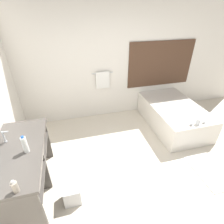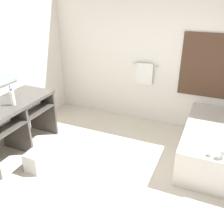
{
  "view_description": "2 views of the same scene",
  "coord_description": "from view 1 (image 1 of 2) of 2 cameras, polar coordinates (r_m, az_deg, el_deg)",
  "views": [
    {
      "loc": [
        -1.09,
        -1.67,
        2.5
      ],
      "look_at": [
        -0.42,
        0.85,
        0.89
      ],
      "focal_mm": 28.0,
      "sensor_mm": 36.0,
      "label": 1
    },
    {
      "loc": [
        0.96,
        -2.3,
        2.39
      ],
      "look_at": [
        -0.41,
        0.86,
        0.72
      ],
      "focal_mm": 40.0,
      "sensor_mm": 36.0,
      "label": 2
    }
  ],
  "objects": [
    {
      "name": "soap_dispenser",
      "position": [
        2.14,
        -29.11,
        -20.58
      ],
      "size": [
        0.06,
        0.06,
        0.16
      ],
      "color": "gray",
      "rests_on": "vanity_counter"
    },
    {
      "name": "bathtub",
      "position": [
        4.36,
        19.29,
        -0.67
      ],
      "size": [
        1.07,
        1.75,
        0.66
      ],
      "color": "silver",
      "rests_on": "ground_plane"
    },
    {
      "name": "waste_bin",
      "position": [
        2.87,
        -12.87,
        -24.57
      ],
      "size": [
        0.24,
        0.24,
        0.29
      ],
      "color": "#B2B2B2",
      "rests_on": "ground_plane"
    },
    {
      "name": "wall_back_with_blinds",
      "position": [
        4.22,
        1.29,
        15.8
      ],
      "size": [
        7.4,
        0.13,
        2.7
      ],
      "color": "white",
      "rests_on": "ground_plane"
    },
    {
      "name": "bath_mat",
      "position": [
        3.66,
        29.3,
        -16.48
      ],
      "size": [
        0.5,
        0.79,
        0.02
      ],
      "color": "white",
      "rests_on": "ground_plane"
    },
    {
      "name": "sink_faucet",
      "position": [
        2.82,
        -31.73,
        -6.98
      ],
      "size": [
        0.09,
        0.04,
        0.18
      ],
      "color": "silver",
      "rests_on": "vanity_counter"
    },
    {
      "name": "water_bottle_1",
      "position": [
        2.5,
        -26.57,
        -9.49
      ],
      "size": [
        0.07,
        0.07,
        0.25
      ],
      "color": "silver",
      "rests_on": "vanity_counter"
    },
    {
      "name": "vanity_counter",
      "position": [
        2.83,
        -27.14,
        -14.22
      ],
      "size": [
        0.65,
        1.41,
        0.87
      ],
      "color": "#4C4742",
      "rests_on": "ground_plane"
    },
    {
      "name": "ground_plane",
      "position": [
        3.2,
        12.06,
        -20.71
      ],
      "size": [
        16.0,
        16.0,
        0.0
      ],
      "primitive_type": "plane",
      "color": "beige",
      "rests_on": "ground"
    }
  ]
}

